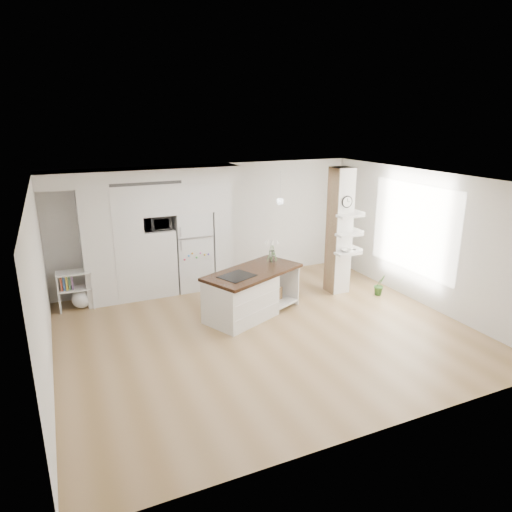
{
  "coord_description": "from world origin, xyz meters",
  "views": [
    {
      "loc": [
        -3.18,
        -6.69,
        3.68
      ],
      "look_at": [
        0.22,
        0.9,
        1.14
      ],
      "focal_mm": 32.0,
      "sensor_mm": 36.0,
      "label": 1
    }
  ],
  "objects_px": {
    "bookshelf": "(78,292)",
    "floor_plant_a": "(380,285)",
    "refrigerator": "(192,250)",
    "kitchen_island": "(245,294)"
  },
  "relations": [
    {
      "from": "refrigerator",
      "to": "kitchen_island",
      "type": "bearing_deg",
      "value": -77.15
    },
    {
      "from": "refrigerator",
      "to": "bookshelf",
      "type": "distance_m",
      "value": 2.51
    },
    {
      "from": "bookshelf",
      "to": "floor_plant_a",
      "type": "bearing_deg",
      "value": -16.06
    },
    {
      "from": "refrigerator",
      "to": "bookshelf",
      "type": "height_order",
      "value": "refrigerator"
    },
    {
      "from": "bookshelf",
      "to": "floor_plant_a",
      "type": "height_order",
      "value": "bookshelf"
    },
    {
      "from": "refrigerator",
      "to": "floor_plant_a",
      "type": "bearing_deg",
      "value": -30.45
    },
    {
      "from": "kitchen_island",
      "to": "floor_plant_a",
      "type": "height_order",
      "value": "kitchen_island"
    },
    {
      "from": "kitchen_island",
      "to": "bookshelf",
      "type": "bearing_deg",
      "value": 124.12
    },
    {
      "from": "refrigerator",
      "to": "kitchen_island",
      "type": "xyz_separation_m",
      "value": [
        0.44,
        -1.94,
        -0.41
      ]
    },
    {
      "from": "kitchen_island",
      "to": "bookshelf",
      "type": "height_order",
      "value": "kitchen_island"
    }
  ]
}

